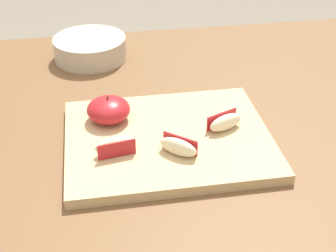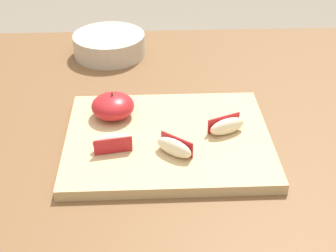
{
  "view_description": "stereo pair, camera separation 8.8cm",
  "coord_description": "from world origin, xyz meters",
  "views": [
    {
      "loc": [
        -0.13,
        -0.77,
        1.25
      ],
      "look_at": [
        -0.01,
        -0.05,
        0.76
      ],
      "focal_mm": 51.86,
      "sensor_mm": 36.0,
      "label": 1
    },
    {
      "loc": [
        -0.04,
        -0.78,
        1.25
      ],
      "look_at": [
        -0.01,
        -0.05,
        0.76
      ],
      "focal_mm": 51.86,
      "sensor_mm": 36.0,
      "label": 2
    }
  ],
  "objects": [
    {
      "name": "apple_wedge_back",
      "position": [
        -0.0,
        -0.11,
        0.76
      ],
      "size": [
        0.07,
        0.06,
        0.03
      ],
      "color": "beige",
      "rests_on": "cutting_board"
    },
    {
      "name": "cutting_board",
      "position": [
        -0.01,
        -0.05,
        0.73
      ],
      "size": [
        0.38,
        0.3,
        0.02
      ],
      "color": "tan",
      "rests_on": "dining_table"
    },
    {
      "name": "apple_wedge_front",
      "position": [
        -0.11,
        -0.09,
        0.76
      ],
      "size": [
        0.07,
        0.04,
        0.03
      ],
      "color": "beige",
      "rests_on": "cutting_board"
    },
    {
      "name": "dining_table",
      "position": [
        0.0,
        0.0,
        0.64
      ],
      "size": [
        1.43,
        1.0,
        0.72
      ],
      "color": "brown",
      "rests_on": "ground_plane"
    },
    {
      "name": "apple_wedge_left",
      "position": [
        0.1,
        -0.05,
        0.76
      ],
      "size": [
        0.07,
        0.05,
        0.03
      ],
      "color": "beige",
      "rests_on": "cutting_board"
    },
    {
      "name": "ceramic_fruit_bowl",
      "position": [
        -0.14,
        0.35,
        0.75
      ],
      "size": [
        0.18,
        0.18,
        0.06
      ],
      "color": "#BCB29E",
      "rests_on": "dining_table"
    },
    {
      "name": "apple_half_skin_up",
      "position": [
        -0.11,
        0.02,
        0.76
      ],
      "size": [
        0.08,
        0.08,
        0.05
      ],
      "color": "#B21E23",
      "rests_on": "cutting_board"
    }
  ]
}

